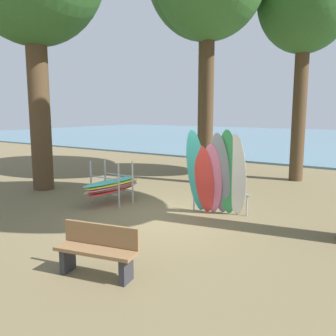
# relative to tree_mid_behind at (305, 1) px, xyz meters

# --- Properties ---
(ground_plane) EXTENTS (80.00, 80.00, 0.00)m
(ground_plane) POSITION_rel_tree_mid_behind_xyz_m (-1.45, -7.00, -6.67)
(ground_plane) COLOR brown
(tree_mid_behind) EXTENTS (3.47, 3.47, 8.79)m
(tree_mid_behind) POSITION_rel_tree_mid_behind_xyz_m (0.00, 0.00, 0.00)
(tree_mid_behind) COLOR #4C3823
(tree_mid_behind) RESTS_ON ground
(leaning_board_pile) EXTENTS (1.59, 1.02, 2.27)m
(leaning_board_pile) POSITION_rel_tree_mid_behind_xyz_m (-0.40, -6.12, -5.62)
(leaning_board_pile) COLOR #38B2AD
(leaning_board_pile) RESTS_ON ground
(board_storage_rack) EXTENTS (1.15, 2.13, 1.25)m
(board_storage_rack) POSITION_rel_tree_mid_behind_xyz_m (-3.52, -6.67, -6.15)
(board_storage_rack) COLOR #9EA0A5
(board_storage_rack) RESTS_ON ground
(park_bench) EXTENTS (1.46, 0.70, 0.85)m
(park_bench) POSITION_rel_tree_mid_behind_xyz_m (-0.43, -10.37, -6.22)
(park_bench) COLOR #2D2D33
(park_bench) RESTS_ON ground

